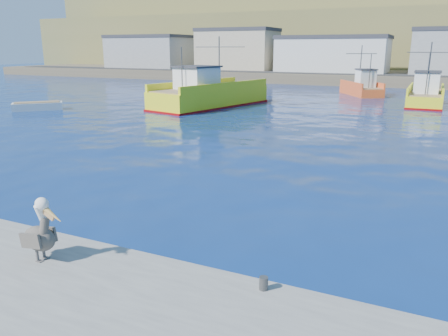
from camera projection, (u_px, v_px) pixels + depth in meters
The scene contains 8 objects.
ground at pixel (212, 231), 14.00m from camera, with size 260.00×260.00×0.00m, color navy.
dock_bollards at pixel (171, 261), 10.61m from camera, with size 36.20×0.20×0.30m.
far_shore at pixel (411, 34), 106.96m from camera, with size 200.00×81.00×24.00m.
trawler_yellow_a at pixel (209, 95), 43.39m from camera, with size 7.71×14.42×6.82m.
trawler_yellow_b at pixel (425, 96), 44.43m from camera, with size 4.53×9.57×6.29m.
boat_orange at pixel (362, 87), 53.59m from camera, with size 6.15×7.85×5.97m.
skiff_left at pixel (38, 107), 40.97m from camera, with size 4.15×4.20×0.95m.
pelican at pixel (40, 234), 10.81m from camera, with size 1.37×0.58×1.69m.
Camera 1 is at (5.85, -11.57, 5.67)m, focal length 35.00 mm.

